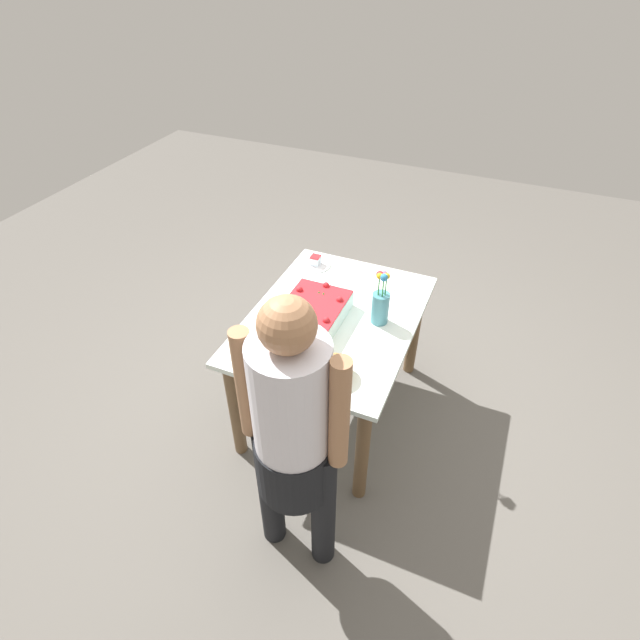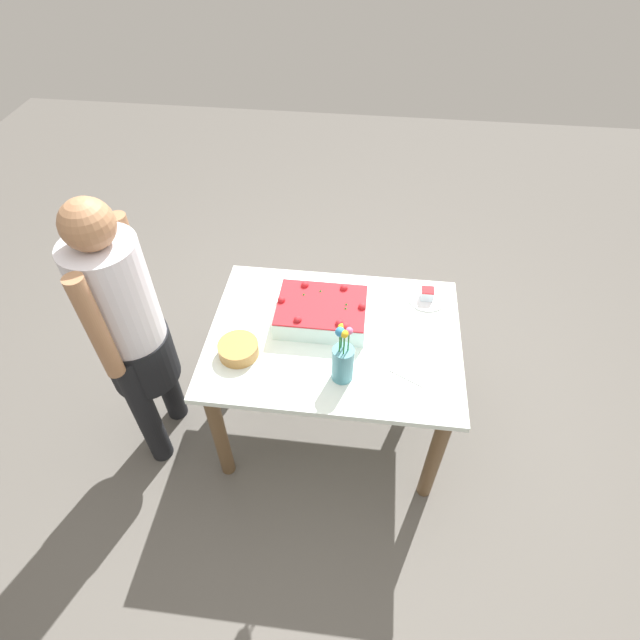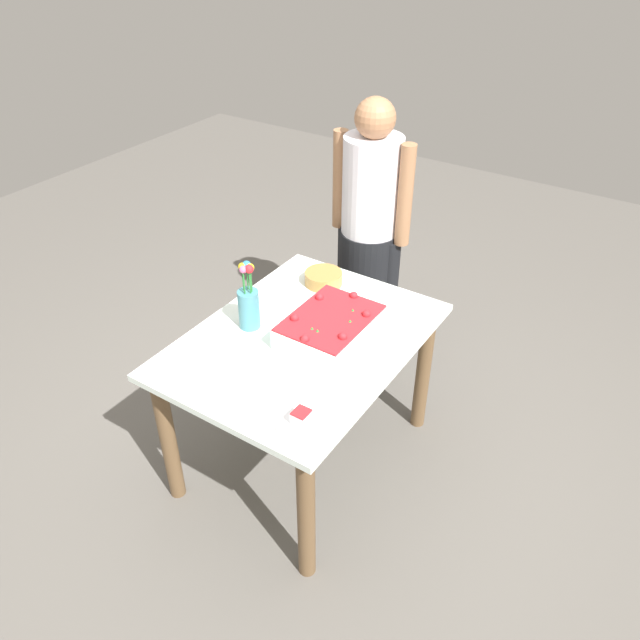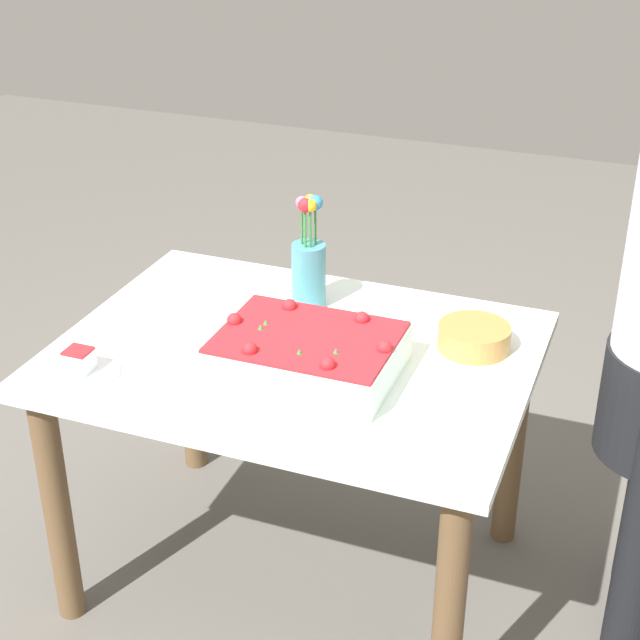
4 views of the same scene
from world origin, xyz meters
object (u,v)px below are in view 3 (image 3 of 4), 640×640
(cake_knife, at_px, (212,362))
(serving_plate_with_slice, at_px, (301,421))
(flower_vase, at_px, (249,304))
(sheet_cake, at_px, (330,327))
(fruit_bowl, at_px, (324,278))
(person_standing, at_px, (370,221))

(cake_knife, bearing_deg, serving_plate_with_slice, -73.23)
(serving_plate_with_slice, bearing_deg, flower_vase, -125.25)
(serving_plate_with_slice, bearing_deg, sheet_cake, -158.41)
(sheet_cake, height_order, fruit_bowl, sheet_cake)
(serving_plate_with_slice, distance_m, person_standing, 1.40)
(sheet_cake, relative_size, serving_plate_with_slice, 2.25)
(cake_knife, distance_m, person_standing, 1.23)
(sheet_cake, bearing_deg, cake_knife, -36.78)
(serving_plate_with_slice, xyz_separation_m, fruit_bowl, (-0.84, -0.45, 0.01))
(fruit_bowl, xyz_separation_m, person_standing, (-0.47, -0.02, 0.10))
(flower_vase, bearing_deg, cake_knife, 5.52)
(serving_plate_with_slice, relative_size, cake_knife, 0.87)
(sheet_cake, bearing_deg, fruit_bowl, -143.10)
(serving_plate_with_slice, relative_size, fruit_bowl, 1.04)
(fruit_bowl, bearing_deg, serving_plate_with_slice, 28.35)
(serving_plate_with_slice, relative_size, flower_vase, 0.60)
(sheet_cake, height_order, person_standing, person_standing)
(sheet_cake, xyz_separation_m, fruit_bowl, (-0.34, -0.26, -0.02))
(flower_vase, distance_m, fruit_bowl, 0.48)
(sheet_cake, relative_size, fruit_bowl, 2.34)
(serving_plate_with_slice, xyz_separation_m, person_standing, (-1.31, -0.47, 0.12))
(cake_knife, bearing_deg, flower_vase, 32.98)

